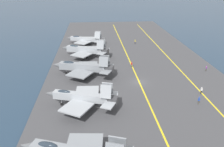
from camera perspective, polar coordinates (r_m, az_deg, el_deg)
name	(u,v)px	position (r m, az deg, el deg)	size (l,w,h in m)	color
ground_plane	(139,83)	(62.03, 6.55, -2.39)	(2000.00, 2000.00, 0.00)	#23384C
carrier_deck	(139,83)	(61.95, 6.56, -2.23)	(170.28, 49.15, 0.40)	#424244
deck_stripe_foul_line	(190,80)	(65.77, 18.20, -1.55)	(153.25, 0.36, 0.01)	yellow
deck_stripe_centerline	(139,82)	(61.87, 6.57, -2.05)	(153.25, 0.36, 0.01)	yellow
parked_jet_second	(82,97)	(49.24, -7.16, -5.63)	(12.84, 15.64, 6.03)	#9EA3A8
parked_jet_third	(83,67)	(64.85, -6.92, 1.57)	(12.68, 17.34, 6.14)	gray
parked_jet_fourth	(85,50)	(79.87, -6.44, 5.72)	(12.82, 16.62, 6.41)	#93999E
parked_jet_fifth	(86,39)	(95.18, -6.36, 8.20)	(12.04, 15.60, 5.52)	#9EA3A8
crew_red_vest	(132,64)	(71.16, 4.74, 2.24)	(0.28, 0.39, 1.76)	#4C473D
crew_yellow_vest	(135,42)	(96.37, 5.58, 7.67)	(0.38, 0.26, 1.72)	#232328
crew_purple_vest	(206,68)	(73.28, 21.74, 1.21)	(0.46, 0.41, 1.67)	#383328
crew_white_vest	(201,90)	(58.94, 20.72, -3.77)	(0.30, 0.40, 1.72)	#232328
crew_blue_vest	(199,100)	(54.11, 20.18, -6.05)	(0.35, 0.43, 1.80)	#4C473D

